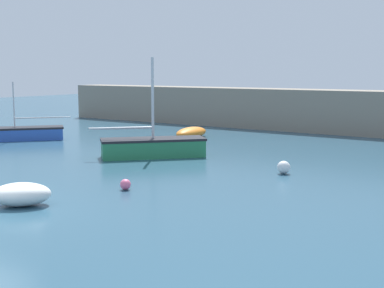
% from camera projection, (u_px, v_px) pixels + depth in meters
% --- Properties ---
extents(harbor_breakwater, '(45.41, 2.85, 2.97)m').
position_uv_depth(harbor_breakwater, '(317.00, 111.00, 37.86)').
color(harbor_breakwater, gray).
rests_on(harbor_breakwater, ground_plane).
extents(rowboat_white_midwater, '(1.67, 3.24, 0.71)m').
position_uv_depth(rowboat_white_midwater, '(191.00, 133.00, 34.24)').
color(rowboat_white_midwater, orange).
rests_on(rowboat_white_midwater, ground_plane).
extents(fishing_dinghy_green, '(2.19, 2.15, 0.75)m').
position_uv_depth(fishing_dinghy_green, '(21.00, 194.00, 17.06)').
color(fishing_dinghy_green, white).
rests_on(fishing_dinghy_green, ground_plane).
extents(sailboat_short_mast, '(4.68, 4.93, 4.94)m').
position_uv_depth(sailboat_short_mast, '(153.00, 147.00, 26.76)').
color(sailboat_short_mast, '#287A4C').
rests_on(sailboat_short_mast, ground_plane).
extents(sailboat_twin_hulled, '(4.88, 5.50, 3.62)m').
position_uv_depth(sailboat_twin_hulled, '(15.00, 134.00, 33.22)').
color(sailboat_twin_hulled, '#2D56B7').
rests_on(sailboat_twin_hulled, ground_plane).
extents(mooring_buoy_white, '(0.55, 0.55, 0.55)m').
position_uv_depth(mooring_buoy_white, '(284.00, 167.00, 22.39)').
color(mooring_buoy_white, white).
rests_on(mooring_buoy_white, ground_plane).
extents(mooring_buoy_pink, '(0.39, 0.39, 0.39)m').
position_uv_depth(mooring_buoy_pink, '(125.00, 184.00, 19.39)').
color(mooring_buoy_pink, '#EA668C').
rests_on(mooring_buoy_pink, ground_plane).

